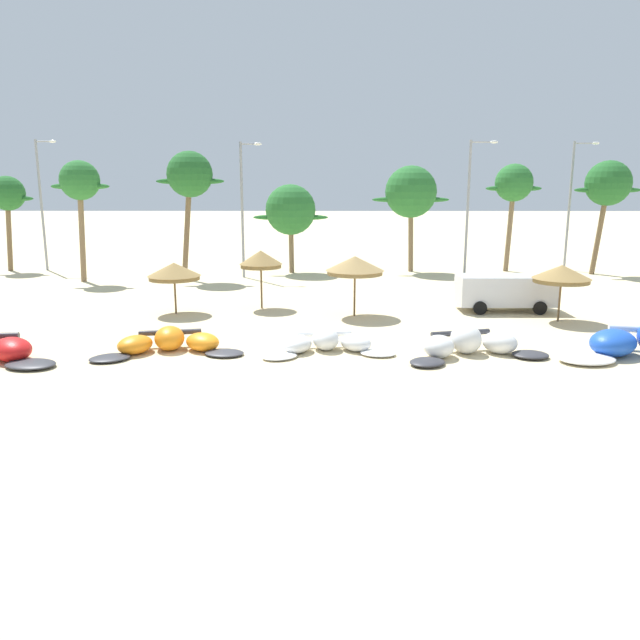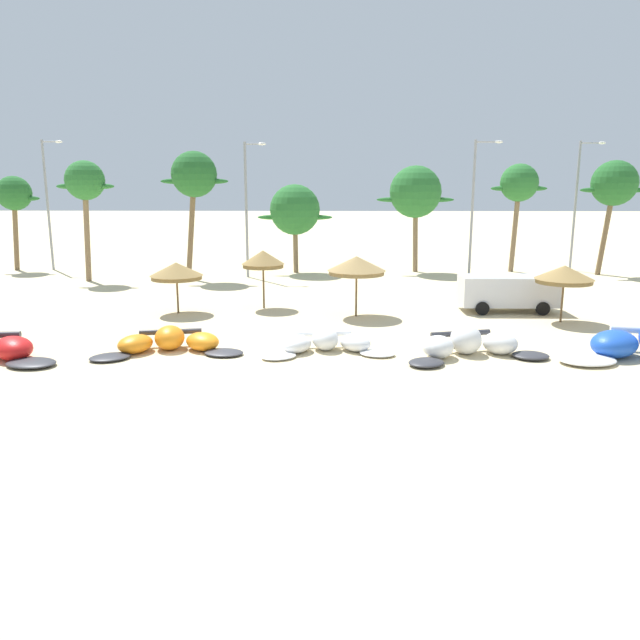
{
  "view_description": "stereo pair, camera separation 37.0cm",
  "coord_description": "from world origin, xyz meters",
  "px_view_note": "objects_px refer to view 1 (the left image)",
  "views": [
    {
      "loc": [
        3.34,
        -22.86,
        6.45
      ],
      "look_at": [
        3.15,
        2.0,
        1.0
      ],
      "focal_mm": 34.91,
      "sensor_mm": 36.0,
      "label": 1
    },
    {
      "loc": [
        3.71,
        -22.85,
        6.45
      ],
      "look_at": [
        3.15,
        2.0,
        1.0
      ],
      "focal_mm": 34.91,
      "sensor_mm": 36.0,
      "label": 2
    }
  ],
  "objects_px": {
    "kite_center": "(470,344)",
    "parked_van": "(503,290)",
    "palm_left_of_gap": "(190,176)",
    "palm_leftmost": "(7,195)",
    "palm_right_of_gap": "(514,185)",
    "palm_left": "(80,183)",
    "palm_center_left": "(291,210)",
    "lamppost_west_center": "(244,203)",
    "palm_right": "(608,184)",
    "kite_left": "(169,343)",
    "lamppost_east_center": "(470,201)",
    "beach_umbrella_near_van": "(174,271)",
    "beach_umbrella_outermost": "(562,274)",
    "lamppost_west": "(42,199)",
    "beach_umbrella_middle": "(261,259)",
    "kite_left_of_center": "(327,343)",
    "beach_umbrella_near_palms": "(355,265)",
    "lamppost_east": "(572,199)",
    "palm_center_right": "(411,192)"
  },
  "relations": [
    {
      "from": "parked_van",
      "to": "palm_left_of_gap",
      "type": "height_order",
      "value": "palm_left_of_gap"
    },
    {
      "from": "palm_center_right",
      "to": "beach_umbrella_middle",
      "type": "bearing_deg",
      "value": -123.99
    },
    {
      "from": "kite_left_of_center",
      "to": "lamppost_west_center",
      "type": "bearing_deg",
      "value": 105.98
    },
    {
      "from": "kite_left",
      "to": "palm_right",
      "type": "bearing_deg",
      "value": 39.65
    },
    {
      "from": "kite_left",
      "to": "beach_umbrella_near_van",
      "type": "bearing_deg",
      "value": 101.29
    },
    {
      "from": "palm_left_of_gap",
      "to": "beach_umbrella_outermost",
      "type": "bearing_deg",
      "value": -33.27
    },
    {
      "from": "lamppost_east",
      "to": "palm_leftmost",
      "type": "bearing_deg",
      "value": -178.9
    },
    {
      "from": "beach_umbrella_near_van",
      "to": "lamppost_west",
      "type": "bearing_deg",
      "value": 129.9
    },
    {
      "from": "beach_umbrella_middle",
      "to": "beach_umbrella_near_van",
      "type": "bearing_deg",
      "value": -161.66
    },
    {
      "from": "kite_left_of_center",
      "to": "beach_umbrella_near_palms",
      "type": "distance_m",
      "value": 7.23
    },
    {
      "from": "kite_center",
      "to": "parked_van",
      "type": "relative_size",
      "value": 1.17
    },
    {
      "from": "kite_left",
      "to": "lamppost_east_center",
      "type": "bearing_deg",
      "value": 51.99
    },
    {
      "from": "kite_center",
      "to": "palm_left_of_gap",
      "type": "distance_m",
      "value": 25.09
    },
    {
      "from": "beach_umbrella_outermost",
      "to": "lamppost_east",
      "type": "relative_size",
      "value": 0.29
    },
    {
      "from": "kite_center",
      "to": "lamppost_west_center",
      "type": "relative_size",
      "value": 0.62
    },
    {
      "from": "beach_umbrella_near_van",
      "to": "lamppost_east",
      "type": "distance_m",
      "value": 31.09
    },
    {
      "from": "palm_left",
      "to": "palm_center_left",
      "type": "bearing_deg",
      "value": 18.24
    },
    {
      "from": "parked_van",
      "to": "palm_leftmost",
      "type": "height_order",
      "value": "palm_leftmost"
    },
    {
      "from": "beach_umbrella_near_palms",
      "to": "palm_right",
      "type": "height_order",
      "value": "palm_right"
    },
    {
      "from": "palm_right",
      "to": "palm_center_left",
      "type": "bearing_deg",
      "value": 178.39
    },
    {
      "from": "parked_van",
      "to": "lamppost_west",
      "type": "bearing_deg",
      "value": 153.18
    },
    {
      "from": "kite_left_of_center",
      "to": "parked_van",
      "type": "distance_m",
      "value": 12.26
    },
    {
      "from": "palm_left",
      "to": "palm_left_of_gap",
      "type": "relative_size",
      "value": 0.93
    },
    {
      "from": "palm_center_left",
      "to": "lamppost_west_center",
      "type": "height_order",
      "value": "lamppost_west_center"
    },
    {
      "from": "palm_right",
      "to": "palm_right_of_gap",
      "type": "bearing_deg",
      "value": 165.72
    },
    {
      "from": "lamppost_east_center",
      "to": "palm_leftmost",
      "type": "bearing_deg",
      "value": 176.05
    },
    {
      "from": "kite_left_of_center",
      "to": "beach_umbrella_near_palms",
      "type": "relative_size",
      "value": 1.8
    },
    {
      "from": "palm_right",
      "to": "lamppost_east_center",
      "type": "xyz_separation_m",
      "value": [
        -9.9,
        -0.86,
        -1.14
      ]
    },
    {
      "from": "palm_left",
      "to": "palm_leftmost",
      "type": "bearing_deg",
      "value": 144.79
    },
    {
      "from": "kite_left_of_center",
      "to": "beach_umbrella_outermost",
      "type": "height_order",
      "value": "beach_umbrella_outermost"
    },
    {
      "from": "beach_umbrella_near_van",
      "to": "palm_left",
      "type": "height_order",
      "value": "palm_left"
    },
    {
      "from": "palm_left_of_gap",
      "to": "lamppost_east_center",
      "type": "height_order",
      "value": "lamppost_east_center"
    },
    {
      "from": "kite_left_of_center",
      "to": "beach_umbrella_outermost",
      "type": "distance_m",
      "value": 12.59
    },
    {
      "from": "kite_left",
      "to": "beach_umbrella_outermost",
      "type": "distance_m",
      "value": 18.3
    },
    {
      "from": "lamppost_west",
      "to": "palm_right_of_gap",
      "type": "bearing_deg",
      "value": -0.45
    },
    {
      "from": "lamppost_west",
      "to": "beach_umbrella_near_van",
      "type": "bearing_deg",
      "value": -50.1
    },
    {
      "from": "palm_left_of_gap",
      "to": "beach_umbrella_near_van",
      "type": "bearing_deg",
      "value": -82.77
    },
    {
      "from": "beach_umbrella_near_van",
      "to": "palm_left",
      "type": "relative_size",
      "value": 0.33
    },
    {
      "from": "palm_leftmost",
      "to": "palm_right_of_gap",
      "type": "xyz_separation_m",
      "value": [
        37.42,
        0.11,
        0.76
      ]
    },
    {
      "from": "lamppost_east_center",
      "to": "lamppost_east",
      "type": "relative_size",
      "value": 0.99
    },
    {
      "from": "kite_left",
      "to": "lamppost_east",
      "type": "relative_size",
      "value": 0.63
    },
    {
      "from": "kite_left",
      "to": "kite_center",
      "type": "bearing_deg",
      "value": -1.98
    },
    {
      "from": "beach_umbrella_near_van",
      "to": "lamppost_west_center",
      "type": "bearing_deg",
      "value": 81.15
    },
    {
      "from": "lamppost_east",
      "to": "palm_right_of_gap",
      "type": "bearing_deg",
      "value": -171.4
    },
    {
      "from": "parked_van",
      "to": "palm_right",
      "type": "height_order",
      "value": "palm_right"
    },
    {
      "from": "beach_umbrella_middle",
      "to": "palm_center_left",
      "type": "relative_size",
      "value": 0.48
    },
    {
      "from": "palm_center_left",
      "to": "palm_right_of_gap",
      "type": "xyz_separation_m",
      "value": [
        16.39,
        0.94,
        1.82
      ]
    },
    {
      "from": "kite_center",
      "to": "palm_left_of_gap",
      "type": "height_order",
      "value": "palm_left_of_gap"
    },
    {
      "from": "kite_left",
      "to": "parked_van",
      "type": "height_order",
      "value": "parked_van"
    },
    {
      "from": "palm_left",
      "to": "palm_center_left",
      "type": "xyz_separation_m",
      "value": [
        13.53,
        4.46,
        -1.94
      ]
    }
  ]
}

